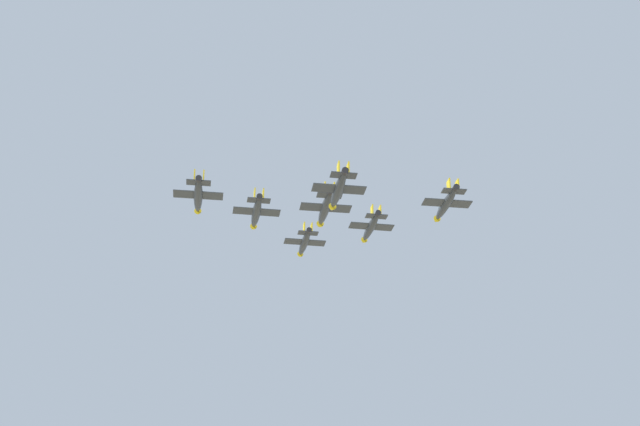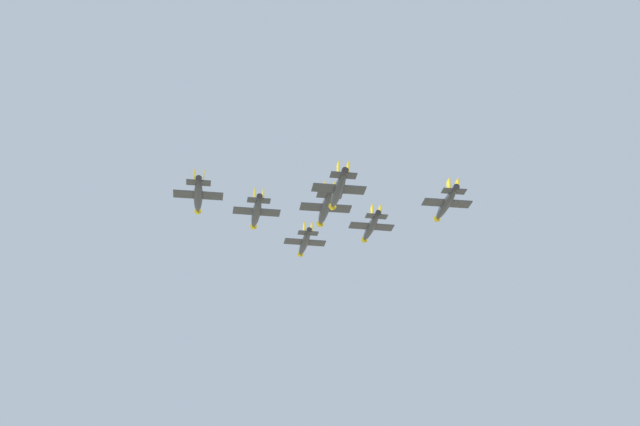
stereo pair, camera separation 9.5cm
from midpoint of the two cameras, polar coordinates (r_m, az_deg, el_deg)
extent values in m
ellipsoid|color=#2D3338|center=(219.56, -1.04, -2.03)|extent=(5.03, 14.96, 1.92)
cone|color=gold|center=(227.10, -1.35, -2.87)|extent=(2.00, 2.22, 1.63)
ellipsoid|color=#334751|center=(222.82, -1.17, -2.20)|extent=(1.95, 2.80, 1.12)
cube|color=#2D3338|center=(218.85, -1.02, -1.98)|extent=(11.12, 5.58, 0.19)
cube|color=gold|center=(218.29, -2.26, -1.88)|extent=(1.38, 3.15, 0.23)
cube|color=gold|center=(219.55, 0.22, -2.05)|extent=(1.38, 3.15, 0.23)
cube|color=#2D3338|center=(213.92, -0.80, -1.36)|extent=(5.49, 3.37, 0.19)
cube|color=gold|center=(214.64, -1.06, -1.04)|extent=(0.70, 2.13, 2.77)
cube|color=gold|center=(214.90, -0.55, -1.07)|extent=(0.70, 2.13, 2.77)
cylinder|color=black|center=(212.47, -0.73, -1.18)|extent=(1.54, 1.32, 1.34)
ellipsoid|color=#2D3338|center=(203.30, -4.29, 0.02)|extent=(5.43, 15.76, 2.02)
cone|color=gold|center=(211.19, -4.50, -1.01)|extent=(2.12, 2.35, 1.72)
ellipsoid|color=#334751|center=(206.74, -4.37, -0.21)|extent=(2.07, 2.96, 1.18)
cube|color=#2D3338|center=(202.55, -4.27, 0.09)|extent=(11.73, 5.97, 0.20)
cube|color=gold|center=(202.31, -5.69, 0.20)|extent=(1.48, 3.32, 0.24)
cube|color=gold|center=(202.97, -2.85, 0.00)|extent=(1.48, 3.32, 0.24)
cube|color=#2D3338|center=(197.41, -4.12, 0.85)|extent=(5.79, 3.59, 0.20)
cube|color=gold|center=(198.28, -4.41, 1.20)|extent=(0.76, 2.25, 2.92)
cube|color=gold|center=(198.42, -3.83, 1.16)|extent=(0.76, 2.25, 2.92)
cylinder|color=black|center=(195.89, -4.08, 1.07)|extent=(1.63, 1.41, 1.41)
ellipsoid|color=#2D3338|center=(206.26, 3.44, -0.97)|extent=(5.07, 15.08, 1.93)
cone|color=gold|center=(213.68, 2.95, -1.91)|extent=(2.01, 2.23, 1.64)
ellipsoid|color=#334751|center=(209.49, 3.24, -1.17)|extent=(1.96, 2.82, 1.13)
cube|color=#2D3338|center=(205.56, 3.48, -0.91)|extent=(11.20, 5.63, 0.19)
cube|color=gold|center=(204.63, 2.16, -0.81)|extent=(1.39, 3.18, 0.23)
cube|color=gold|center=(206.63, 4.79, -0.99)|extent=(1.39, 3.18, 0.23)
cube|color=#2D3338|center=(200.72, 3.82, -0.22)|extent=(5.53, 3.40, 0.19)
cube|color=gold|center=(201.39, 3.53, 0.12)|extent=(0.71, 2.15, 2.79)
cube|color=gold|center=(201.80, 4.06, 0.08)|extent=(0.71, 2.15, 2.79)
cylinder|color=black|center=(199.29, 3.93, -0.02)|extent=(1.55, 1.33, 1.35)
ellipsoid|color=#2D3338|center=(185.94, -8.17, 1.13)|extent=(5.39, 15.02, 1.93)
cone|color=gold|center=(193.42, -8.20, 0.01)|extent=(2.04, 2.26, 1.64)
ellipsoid|color=#334751|center=(189.21, -8.17, 0.87)|extent=(2.01, 2.84, 1.12)
cube|color=#2D3338|center=(185.22, -8.17, 1.20)|extent=(11.21, 5.84, 0.19)
cube|color=gold|center=(185.39, -9.66, 1.31)|extent=(1.45, 3.17, 0.23)
cube|color=gold|center=(185.22, -6.68, 1.13)|extent=(1.45, 3.17, 0.23)
cube|color=#2D3338|center=(180.34, -8.15, 2.03)|extent=(5.55, 3.50, 0.19)
cube|color=gold|center=(181.28, -8.43, 2.39)|extent=(0.75, 2.14, 2.78)
cube|color=gold|center=(181.24, -7.82, 2.36)|extent=(0.75, 2.14, 2.78)
cylinder|color=black|center=(178.90, -8.14, 2.27)|extent=(1.56, 1.36, 1.35)
ellipsoid|color=#2D3338|center=(195.07, 8.47, 0.59)|extent=(5.60, 15.54, 1.99)
cone|color=gold|center=(202.52, 7.81, -0.49)|extent=(2.12, 2.34, 1.69)
ellipsoid|color=#334751|center=(198.33, 8.19, 0.35)|extent=(2.08, 2.94, 1.16)
cube|color=#2D3338|center=(194.36, 8.53, 0.66)|extent=(11.60, 6.06, 0.20)
cube|color=gold|center=(193.11, 7.11, 0.77)|extent=(1.51, 3.28, 0.24)
cube|color=gold|center=(195.79, 9.93, 0.58)|extent=(1.51, 3.28, 0.24)
cube|color=#2D3338|center=(189.53, 9.00, 1.46)|extent=(5.74, 3.62, 0.20)
cube|color=gold|center=(190.18, 8.65, 1.82)|extent=(0.78, 2.21, 2.88)
cube|color=gold|center=(190.73, 9.23, 1.78)|extent=(0.78, 2.21, 2.88)
cylinder|color=black|center=(188.11, 9.14, 1.69)|extent=(1.62, 1.41, 1.40)
ellipsoid|color=#2D3338|center=(187.55, 0.35, 0.28)|extent=(5.71, 15.77, 2.02)
cone|color=gold|center=(195.38, -0.02, -0.85)|extent=(2.15, 2.38, 1.72)
ellipsoid|color=#334751|center=(190.96, 0.20, 0.03)|extent=(2.12, 2.98, 1.18)
cube|color=#2D3338|center=(186.80, 0.39, 0.36)|extent=(11.78, 6.17, 0.20)
cube|color=gold|center=(186.24, -1.15, 0.47)|extent=(1.53, 3.33, 0.24)
cube|color=gold|center=(187.55, 1.92, 0.28)|extent=(1.53, 3.33, 0.24)
cube|color=#2D3338|center=(181.71, 0.65, 1.19)|extent=(5.83, 3.69, 0.20)
cube|color=gold|center=(182.52, 0.32, 1.58)|extent=(0.80, 2.25, 2.92)
cube|color=gold|center=(182.79, 0.95, 1.54)|extent=(0.80, 2.25, 2.92)
cylinder|color=black|center=(180.20, 0.73, 1.44)|extent=(1.64, 1.43, 1.42)
ellipsoid|color=#2D3338|center=(171.41, 1.25, 1.55)|extent=(5.40, 15.17, 1.94)
cone|color=gold|center=(178.83, 0.81, 0.31)|extent=(2.06, 2.28, 1.65)
ellipsoid|color=#334751|center=(174.66, 1.07, 1.26)|extent=(2.02, 2.86, 1.13)
cube|color=#2D3338|center=(170.70, 1.29, 1.63)|extent=(11.31, 5.87, 0.19)
cube|color=gold|center=(170.07, -0.33, 1.75)|extent=(1.46, 3.20, 0.23)
cube|color=gold|center=(171.51, 2.89, 1.54)|extent=(1.46, 3.20, 0.23)
cube|color=#2D3338|center=(165.88, 1.60, 2.55)|extent=(5.60, 3.52, 0.19)
cube|color=gold|center=(166.67, 1.25, 2.95)|extent=(0.75, 2.16, 2.81)
cube|color=gold|center=(166.97, 1.91, 2.90)|extent=(0.75, 2.16, 2.81)
cylinder|color=black|center=(164.46, 1.70, 2.82)|extent=(1.58, 1.37, 1.36)
camera|label=1|loc=(0.05, -89.99, -0.01)|focal=47.63mm
camera|label=2|loc=(0.05, 90.01, 0.01)|focal=47.63mm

